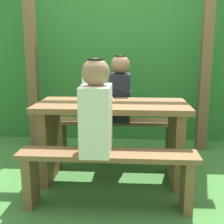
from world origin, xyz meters
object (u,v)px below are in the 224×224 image
(picnic_table, at_px, (112,128))
(cell_phone, at_px, (95,102))
(bench_near, at_px, (107,168))
(person_white_shirt, at_px, (96,110))
(person_black_coat, at_px, (120,91))
(drinking_glass, at_px, (103,96))
(bench_far, at_px, (115,131))
(bottle_left, at_px, (83,91))

(picnic_table, distance_m, cell_phone, 0.30)
(bench_near, distance_m, cell_phone, 0.71)
(person_white_shirt, relative_size, person_black_coat, 1.00)
(drinking_glass, xyz_separation_m, cell_phone, (-0.07, -0.11, -0.04))
(bench_far, height_order, drinking_glass, drinking_glass)
(person_black_coat, bearing_deg, bench_far, 176.58)
(person_white_shirt, bearing_deg, drinking_glass, 91.15)
(picnic_table, height_order, person_black_coat, person_black_coat)
(bench_near, bearing_deg, bench_far, 90.00)
(person_white_shirt, relative_size, cell_phone, 5.14)
(bench_far, xyz_separation_m, person_white_shirt, (-0.08, -1.06, 0.46))
(bench_near, xyz_separation_m, drinking_glass, (-0.10, 0.65, 0.47))
(picnic_table, bearing_deg, cell_phone, 178.71)
(drinking_glass, bearing_deg, bottle_left, -173.72)
(picnic_table, relative_size, person_black_coat, 1.95)
(person_black_coat, height_order, drinking_glass, person_black_coat)
(bench_far, xyz_separation_m, drinking_glass, (-0.10, -0.42, 0.47))
(person_black_coat, relative_size, cell_phone, 5.14)
(bench_near, distance_m, person_black_coat, 1.16)
(person_black_coat, bearing_deg, person_white_shirt, -97.52)
(bench_far, bearing_deg, cell_phone, -107.06)
(bench_far, bearing_deg, person_black_coat, -3.42)
(bench_far, xyz_separation_m, cell_phone, (-0.16, -0.53, 0.43))
(bench_far, height_order, cell_phone, cell_phone)
(picnic_table, relative_size, bench_near, 1.00)
(bottle_left, bearing_deg, drinking_glass, 6.28)
(person_white_shirt, xyz_separation_m, person_black_coat, (0.14, 1.05, 0.00))
(picnic_table, relative_size, cell_phone, 10.00)
(bottle_left, xyz_separation_m, cell_phone, (0.12, -0.09, -0.09))
(person_white_shirt, height_order, person_black_coat, same)
(bench_far, relative_size, person_black_coat, 1.95)
(bench_near, height_order, person_black_coat, person_black_coat)
(person_white_shirt, relative_size, bottle_left, 3.14)
(bench_near, relative_size, drinking_glass, 14.72)
(picnic_table, relative_size, bottle_left, 6.10)
(bottle_left, relative_size, cell_phone, 1.64)
(person_white_shirt, height_order, bottle_left, person_white_shirt)
(bench_near, relative_size, cell_phone, 10.00)
(person_white_shirt, distance_m, cell_phone, 0.54)
(picnic_table, bearing_deg, bench_near, -90.00)
(bench_far, distance_m, person_white_shirt, 1.16)
(person_black_coat, relative_size, drinking_glass, 7.56)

